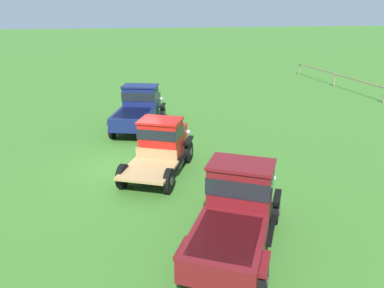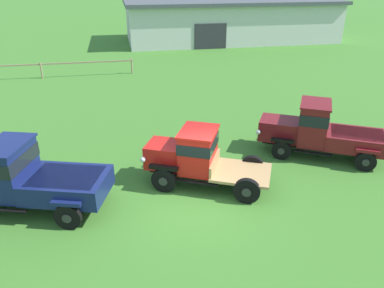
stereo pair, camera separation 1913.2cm
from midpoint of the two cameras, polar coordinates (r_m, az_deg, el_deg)
ground_plane at (r=10.51m, az=-46.62°, el=-23.68°), size 240.00×240.00×0.00m
farm_shed at (r=36.77m, az=-4.81°, el=17.99°), size 22.60×10.21×4.24m
vintage_truck_foreground_near at (r=14.24m, az=-64.56°, el=-13.46°), size 5.66×3.38×2.26m
vintage_truck_second_in_line at (r=10.44m, az=-43.46°, el=-14.79°), size 4.77×3.43×2.09m
vintage_truck_midrow_center at (r=9.74m, az=-10.49°, el=-10.00°), size 5.30×3.95×2.28m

